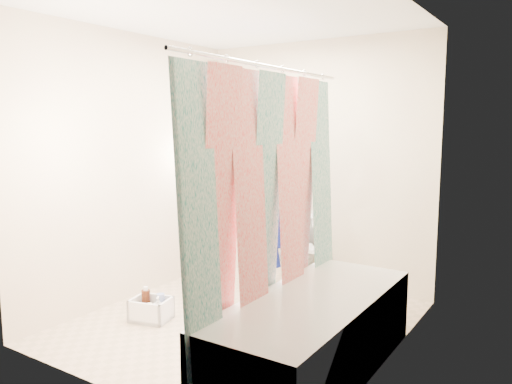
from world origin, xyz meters
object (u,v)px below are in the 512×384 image
Objects in this scene: toilet at (301,251)px; plumber at (261,197)px; bathtub at (313,332)px; cleaning_caddy at (152,310)px.

plumber reaches higher than toilet.
bathtub is 4.95× the size of cleaning_caddy.
toilet is at bearing 123.84° from plumber.
plumber reaches higher than cleaning_caddy.
bathtub is 1.49m from cleaning_caddy.
cleaning_caddy is (-1.48, 0.05, -0.18)m from bathtub.
cleaning_caddy is at bearing 177.96° from bathtub.
bathtub is 0.92× the size of plumber.
plumber is (-0.12, -0.57, 0.60)m from toilet.
bathtub is 1.53m from plumber.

